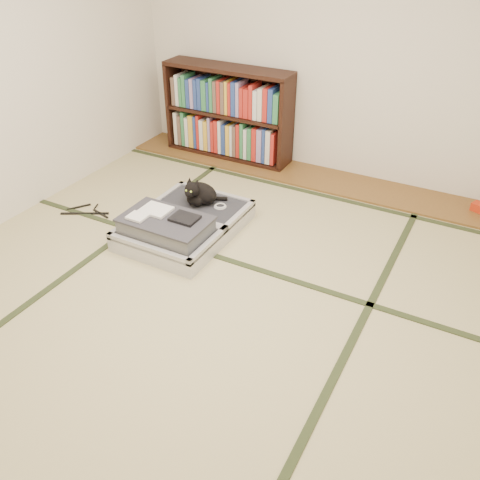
% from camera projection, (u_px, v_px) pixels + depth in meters
% --- Properties ---
extents(floor, '(4.50, 4.50, 0.00)m').
position_uv_depth(floor, '(209.00, 293.00, 3.46)').
color(floor, tan).
rests_on(floor, ground).
extents(wood_strip, '(4.00, 0.50, 0.02)m').
position_uv_depth(wood_strip, '(316.00, 178.00, 4.93)').
color(wood_strip, brown).
rests_on(wood_strip, ground).
extents(room_shell, '(4.50, 4.50, 4.50)m').
position_uv_depth(room_shell, '(200.00, 76.00, 2.66)').
color(room_shell, white).
rests_on(room_shell, ground).
extents(tatami_borders, '(4.00, 4.50, 0.01)m').
position_uv_depth(tatami_borders, '(243.00, 256.00, 3.82)').
color(tatami_borders, '#2D381E').
rests_on(tatami_borders, ground).
extents(bookcase, '(1.33, 0.30, 0.92)m').
position_uv_depth(bookcase, '(228.00, 114.00, 5.14)').
color(bookcase, black).
rests_on(bookcase, wood_strip).
extents(suitcase, '(0.75, 1.00, 0.30)m').
position_uv_depth(suitcase, '(182.00, 225.00, 4.01)').
color(suitcase, silver).
rests_on(suitcase, floor).
extents(cat, '(0.33, 0.34, 0.27)m').
position_uv_depth(cat, '(199.00, 193.00, 4.15)').
color(cat, black).
rests_on(cat, suitcase).
extents(cable_coil, '(0.10, 0.10, 0.03)m').
position_uv_depth(cable_coil, '(220.00, 206.00, 4.16)').
color(cable_coil, white).
rests_on(cable_coil, suitcase).
extents(hanger, '(0.41, 0.29, 0.01)m').
position_uv_depth(hanger, '(87.00, 212.00, 4.37)').
color(hanger, black).
rests_on(hanger, floor).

